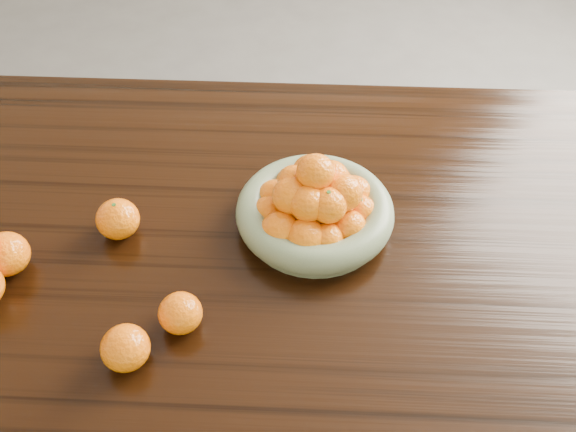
{
  "coord_description": "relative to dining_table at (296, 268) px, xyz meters",
  "views": [
    {
      "loc": [
        0.02,
        -0.8,
        1.65
      ],
      "look_at": [
        -0.02,
        -0.02,
        0.83
      ],
      "focal_mm": 40.0,
      "sensor_mm": 36.0,
      "label": 1
    }
  ],
  "objects": [
    {
      "name": "ground",
      "position": [
        0.0,
        0.0,
        -0.66
      ],
      "size": [
        5.0,
        5.0,
        0.0
      ],
      "primitive_type": "plane",
      "color": "#52504D",
      "rests_on": "ground"
    },
    {
      "name": "loose_orange_0",
      "position": [
        -0.33,
        -0.0,
        0.13
      ],
      "size": [
        0.08,
        0.08,
        0.07
      ],
      "primitive_type": "ellipsoid",
      "color": "orange",
      "rests_on": "dining_table"
    },
    {
      "name": "loose_orange_2",
      "position": [
        -0.18,
        -0.2,
        0.12
      ],
      "size": [
        0.07,
        0.07,
        0.07
      ],
      "primitive_type": "ellipsoid",
      "color": "orange",
      "rests_on": "dining_table"
    },
    {
      "name": "loose_orange_1",
      "position": [
        -0.26,
        -0.27,
        0.13
      ],
      "size": [
        0.08,
        0.08,
        0.07
      ],
      "primitive_type": "ellipsoid",
      "color": "orange",
      "rests_on": "dining_table"
    },
    {
      "name": "dining_table",
      "position": [
        0.0,
        0.0,
        0.0
      ],
      "size": [
        2.0,
        1.0,
        0.75
      ],
      "color": "black",
      "rests_on": "ground"
    },
    {
      "name": "fruit_bowl",
      "position": [
        0.03,
        0.04,
        0.14
      ],
      "size": [
        0.3,
        0.3,
        0.16
      ],
      "rotation": [
        0.0,
        0.0,
        0.29
      ],
      "color": "#707F5C",
      "rests_on": "dining_table"
    }
  ]
}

